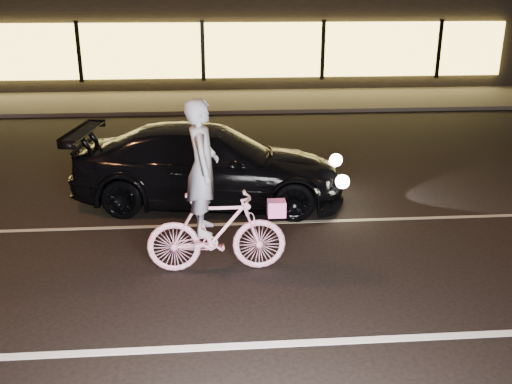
{
  "coord_description": "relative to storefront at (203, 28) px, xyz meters",
  "views": [
    {
      "loc": [
        0.23,
        -6.88,
        3.73
      ],
      "look_at": [
        0.83,
        0.6,
        1.07
      ],
      "focal_mm": 40.0,
      "sensor_mm": 36.0,
      "label": 1
    }
  ],
  "objects": [
    {
      "name": "ground",
      "position": [
        0.0,
        -18.97,
        -2.15
      ],
      "size": [
        90.0,
        90.0,
        0.0
      ],
      "primitive_type": "plane",
      "color": "black",
      "rests_on": "ground"
    },
    {
      "name": "sedan",
      "position": [
        0.18,
        -15.85,
        -1.43
      ],
      "size": [
        5.13,
        2.61,
        1.43
      ],
      "rotation": [
        0.0,
        0.0,
        1.44
      ],
      "color": "black",
      "rests_on": "ground"
    },
    {
      "name": "storefront",
      "position": [
        0.0,
        0.0,
        0.0
      ],
      "size": [
        25.4,
        8.42,
        4.2
      ],
      "color": "black",
      "rests_on": "ground"
    },
    {
      "name": "lane_stripe_near",
      "position": [
        0.0,
        -20.47,
        -2.14
      ],
      "size": [
        60.0,
        0.12,
        0.01
      ],
      "primitive_type": "cube",
      "color": "silver",
      "rests_on": "ground"
    },
    {
      "name": "lane_stripe_far",
      "position": [
        0.0,
        -16.97,
        -2.14
      ],
      "size": [
        60.0,
        0.1,
        0.01
      ],
      "primitive_type": "cube",
      "color": "gray",
      "rests_on": "ground"
    },
    {
      "name": "cyclist",
      "position": [
        0.22,
        -18.61,
        -1.28
      ],
      "size": [
        1.93,
        0.67,
        2.43
      ],
      "rotation": [
        0.0,
        0.0,
        1.57
      ],
      "color": "#FF4D97",
      "rests_on": "ground"
    },
    {
      "name": "sidewalk",
      "position": [
        0.0,
        -5.97,
        -2.09
      ],
      "size": [
        30.0,
        4.0,
        0.12
      ],
      "primitive_type": "cube",
      "color": "#383533",
      "rests_on": "ground"
    }
  ]
}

